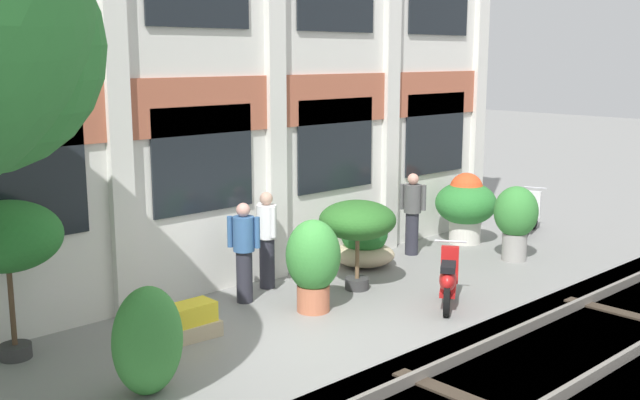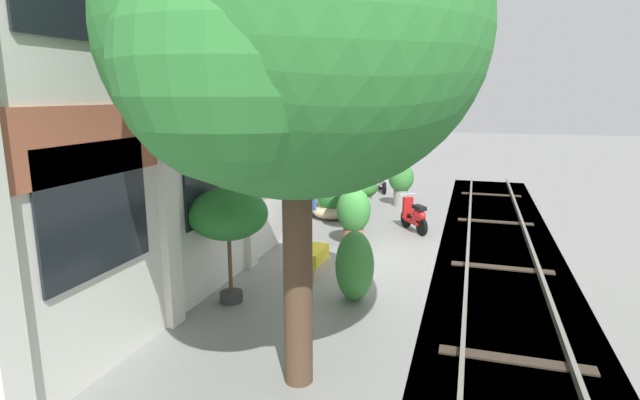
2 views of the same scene
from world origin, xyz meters
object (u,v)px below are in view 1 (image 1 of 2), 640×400
scooter_near_curb (530,214)px  resident_by_doorway (244,249)px  potted_plant_ribbed_drum (516,217)px  scooter_second_parked (448,281)px  potted_plant_stone_basin (466,204)px  potted_plant_low_pan (358,222)px  topiary_hedge (148,341)px  potted_plant_terracotta_small (6,238)px  potted_plant_wide_bowl (364,241)px  potted_plant_glazed_jar (313,261)px  potted_plant_square_trough (182,324)px  resident_near_plants (267,237)px  resident_watching_tracks (412,211)px

scooter_near_curb → resident_by_doorway: bearing=155.9°
potted_plant_ribbed_drum → scooter_second_parked: size_ratio=1.22×
potted_plant_stone_basin → potted_plant_low_pan: size_ratio=0.98×
potted_plant_ribbed_drum → topiary_hedge: 8.15m
potted_plant_terracotta_small → potted_plant_stone_basin: potted_plant_terracotta_small is taller
potted_plant_terracotta_small → potted_plant_ribbed_drum: (8.89, -1.79, -0.75)m
resident_by_doorway → potted_plant_low_pan: bearing=118.0°
potted_plant_wide_bowl → potted_plant_low_pan: 1.62m
potted_plant_glazed_jar → resident_by_doorway: resident_by_doorway is taller
potted_plant_stone_basin → topiary_hedge: 8.77m
topiary_hedge → potted_plant_wide_bowl: bearing=19.5°
potted_plant_glazed_jar → resident_by_doorway: bearing=115.3°
potted_plant_square_trough → resident_near_plants: bearing=24.3°
potted_plant_wide_bowl → topiary_hedge: bearing=-160.5°
potted_plant_low_pan → resident_near_plants: bearing=133.4°
potted_plant_wide_bowl → potted_plant_low_pan: size_ratio=0.76×
potted_plant_terracotta_small → potted_plant_low_pan: (5.36, -0.99, -0.44)m
scooter_second_parked → resident_by_doorway: size_ratio=0.73×
scooter_near_curb → resident_by_doorway: 7.51m
potted_plant_ribbed_drum → scooter_near_curb: (2.16, 0.99, -0.41)m
scooter_second_parked → topiary_hedge: topiary_hedge is taller
potted_plant_low_pan → potted_plant_ribbed_drum: size_ratio=1.05×
scooter_second_parked → topiary_hedge: 4.99m
resident_by_doorway → resident_near_plants: (0.74, 0.34, 0.02)m
resident_watching_tracks → potted_plant_stone_basin: bearing=145.0°
resident_near_plants → potted_plant_stone_basin: bearing=3.8°
potted_plant_low_pan → resident_near_plants: resident_near_plants is taller
potted_plant_terracotta_small → resident_near_plants: size_ratio=1.26×
potted_plant_low_pan → scooter_near_curb: bearing=2.0°
scooter_second_parked → resident_watching_tracks: (2.07, 2.47, 0.43)m
potted_plant_square_trough → topiary_hedge: size_ratio=0.84×
scooter_near_curb → scooter_second_parked: (-5.34, -1.84, 0.00)m
scooter_near_curb → resident_by_doorway: resident_by_doorway is taller
potted_plant_stone_basin → potted_plant_ribbed_drum: size_ratio=1.03×
potted_plant_wide_bowl → resident_near_plants: resident_near_plants is taller
potted_plant_ribbed_drum → resident_by_doorway: bearing=163.6°
potted_plant_stone_basin → potted_plant_glazed_jar: bearing=-169.4°
potted_plant_stone_basin → resident_by_doorway: size_ratio=0.92×
resident_near_plants → topiary_hedge: resident_near_plants is taller
potted_plant_ribbed_drum → topiary_hedge: potted_plant_ribbed_drum is taller
potted_plant_wide_bowl → resident_by_doorway: 2.96m
potted_plant_glazed_jar → topiary_hedge: size_ratio=1.11×
potted_plant_wide_bowl → topiary_hedge: size_ratio=0.90×
potted_plant_glazed_jar → resident_watching_tracks: size_ratio=0.89×
potted_plant_wide_bowl → potted_plant_ribbed_drum: bearing=-35.8°
potted_plant_square_trough → potted_plant_ribbed_drum: (6.96, -0.83, 0.61)m
potted_plant_terracotta_small → scooter_near_curb: bearing=-4.1°
potted_plant_ribbed_drum → resident_watching_tracks: 1.97m
potted_plant_wide_bowl → potted_plant_glazed_jar: bearing=-153.1°
potted_plant_terracotta_small → potted_plant_low_pan: 5.47m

